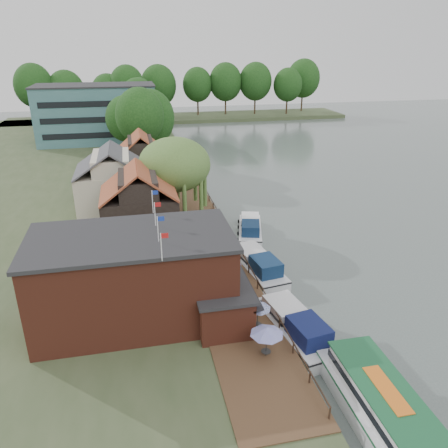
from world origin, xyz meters
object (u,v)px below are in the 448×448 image
umbrella_1 (257,315)px  tour_boat (390,416)px  swan (349,389)px  umbrella_4 (220,263)px  willow (175,181)px  cruiser_1 (257,262)px  hotel_block (97,113)px  cottage_b (113,180)px  umbrella_0 (266,342)px  cruiser_2 (250,226)px  pub (160,275)px  cruiser_0 (295,323)px  umbrella_5 (223,249)px  cottage_a (139,205)px  cottage_c (142,161)px  umbrella_3 (228,272)px  umbrella_2 (234,292)px

umbrella_1 → tour_boat: 11.48m
swan → umbrella_4: bearing=109.5°
willow → cruiser_1: 15.64m
hotel_block → cruiser_1: 67.07m
tour_boat → cottage_b: bearing=113.0°
umbrella_0 → cruiser_2: umbrella_0 is taller
pub → cruiser_0: bearing=-20.8°
pub → umbrella_4: (5.99, 5.35, -2.36)m
cruiser_0 → hotel_block: bearing=93.9°
hotel_block → willow: bearing=-77.3°
umbrella_5 → cruiser_1: (3.18, -1.54, -1.04)m
cottage_a → umbrella_5: 10.78m
cottage_c → willow: (3.50, -14.00, 0.96)m
umbrella_1 → cruiser_0: bearing=-3.6°
umbrella_3 → cruiser_1: (3.67, 3.11, -1.04)m
umbrella_4 → swan: 16.66m
hotel_block → tour_boat: 87.42m
cottage_a → tour_boat: 31.94m
cottage_b → umbrella_0: 33.71m
umbrella_1 → umbrella_4: bearing=96.5°
umbrella_0 → tour_boat: bearing=-53.0°
cottage_b → umbrella_2: cottage_b is taller
pub → umbrella_0: pub is taller
umbrella_0 → cruiser_1: bearing=76.4°
hotel_block → cottage_b: 46.21m
umbrella_0 → umbrella_4: 12.20m
umbrella_2 → umbrella_3: bearing=85.6°
willow → swan: size_ratio=23.69×
cottage_c → umbrella_1: cottage_c is taller
cottage_a → umbrella_0: bearing=-70.5°
pub → cottage_c: size_ratio=2.35×
cottage_c → cruiser_1: 29.38m
hotel_block → umbrella_2: hotel_block is taller
hotel_block → umbrella_1: (15.01, -74.62, -4.86)m
cottage_b → cruiser_0: size_ratio=0.92×
umbrella_0 → umbrella_1: same height
hotel_block → cottage_c: bearing=-77.8°
pub → cruiser_2: bearing=53.4°
umbrella_0 → cruiser_1: 13.92m
hotel_block → umbrella_2: (14.06, -70.99, -4.86)m
cottage_b → umbrella_1: (11.01, -28.62, -2.96)m
umbrella_3 → umbrella_5: 4.67m
willow → umbrella_2: bearing=-82.7°
cottage_b → tour_boat: (16.06, -38.90, -3.79)m
cottage_a → cruiser_2: bearing=4.5°
cottage_b → hotel_block: bearing=95.0°
umbrella_1 → cruiser_0: umbrella_1 is taller
umbrella_4 → tour_boat: umbrella_4 is taller
cottage_b → tour_boat: 42.25m
umbrella_3 → cruiser_2: size_ratio=0.26×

